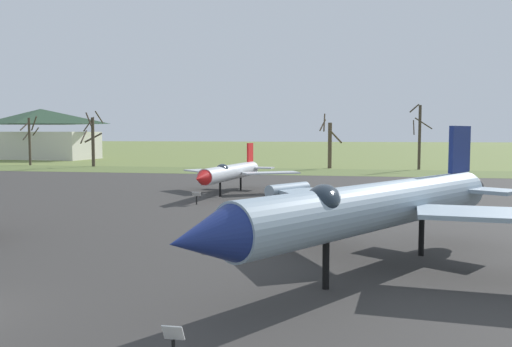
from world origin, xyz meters
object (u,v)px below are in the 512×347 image
(jet_fighter_front_left, at_px, (377,205))
(jet_fighter_front_right, at_px, (230,172))
(info_placard_front_left, at_px, (173,340))
(visitor_building, at_px, (41,134))
(info_placard_front_right, at_px, (196,196))

(jet_fighter_front_left, xyz_separation_m, jet_fighter_front_right, (-11.09, 23.24, -0.62))
(info_placard_front_left, xyz_separation_m, visitor_building, (-57.27, 84.02, 4.28))
(jet_fighter_front_left, relative_size, visitor_building, 0.70)
(info_placard_front_left, distance_m, jet_fighter_front_right, 32.63)
(info_placard_front_left, relative_size, jet_fighter_front_right, 0.07)
(jet_fighter_front_left, distance_m, info_placard_front_left, 10.07)
(jet_fighter_front_right, bearing_deg, info_placard_front_left, -78.61)
(jet_fighter_front_left, height_order, info_placard_front_right, jet_fighter_front_left)
(visitor_building, bearing_deg, jet_fighter_front_right, -45.68)
(jet_fighter_front_left, height_order, visitor_building, visitor_building)
(jet_fighter_front_right, bearing_deg, visitor_building, 134.32)
(info_placard_front_right, bearing_deg, visitor_building, 130.29)
(jet_fighter_front_left, xyz_separation_m, info_placard_front_left, (-4.65, -8.72, -1.92))
(info_placard_front_right, height_order, visitor_building, visitor_building)
(jet_fighter_front_left, xyz_separation_m, visitor_building, (-61.92, 75.29, 2.36))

